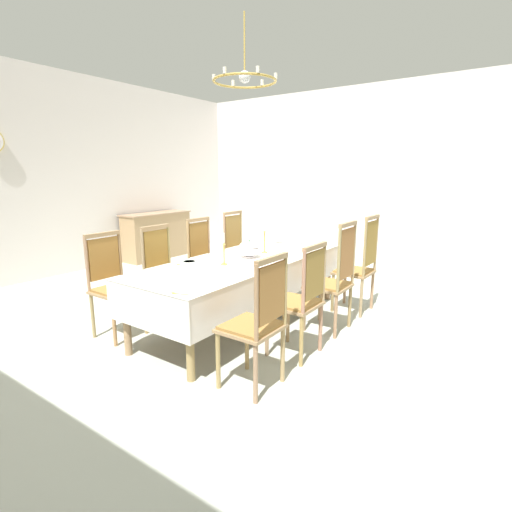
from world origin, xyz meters
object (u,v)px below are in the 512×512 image
at_px(chair_south_a, 257,320).
at_px(spoon_secondary, 176,293).
at_px(soup_tureen, 249,249).
at_px(spoon_primary, 180,265).
at_px(chair_north_a, 113,283).
at_px(chair_north_d, 240,249).
at_px(candlestick_west, 224,252).
at_px(sideboard, 157,235).
at_px(chair_south_c, 335,277).
at_px(bowl_near_left, 189,262).
at_px(chair_south_d, 360,264).
at_px(bowl_far_left, 278,259).
at_px(chair_south_b, 301,297).
at_px(dining_table, 246,265).
at_px(chair_north_b, 164,269).
at_px(candlestick_east, 264,240).
at_px(chair_north_c, 206,258).
at_px(bowl_near_right, 189,288).
at_px(chandelier, 245,80).

bearing_deg(chair_south_a, spoon_secondary, 115.33).
bearing_deg(soup_tureen, spoon_primary, 153.04).
xyz_separation_m(chair_north_a, chair_north_d, (2.14, 0.00, 0.01)).
height_order(candlestick_west, sideboard, candlestick_west).
relative_size(chair_south_a, chair_south_c, 0.91).
bearing_deg(bowl_near_left, chair_south_d, -37.91).
bearing_deg(candlestick_west, bowl_far_left, -37.88).
height_order(chair_south_d, bowl_near_left, chair_south_d).
bearing_deg(chair_south_b, chair_north_a, 110.84).
distance_m(dining_table, chair_south_c, 0.98).
bearing_deg(soup_tureen, chair_south_d, -42.35).
bearing_deg(chair_north_a, soup_tureen, 141.44).
height_order(chair_south_a, chair_north_b, chair_south_a).
relative_size(chair_south_c, chair_south_d, 1.00).
bearing_deg(chair_south_c, chair_south_d, -0.01).
bearing_deg(candlestick_east, chair_north_c, 91.73).
distance_m(chair_south_d, spoon_secondary, 2.50).
bearing_deg(chair_south_a, sideboard, 57.44).
xyz_separation_m(chair_north_d, bowl_near_left, (-1.61, -0.57, 0.18)).
height_order(chair_north_b, chair_north_c, chair_north_c).
distance_m(chair_north_d, spoon_primary, 1.81).
height_order(soup_tureen, candlestick_west, candlestick_west).
bearing_deg(chair_south_c, soup_tureen, 106.76).
xyz_separation_m(soup_tureen, bowl_near_left, (-0.61, 0.34, -0.08)).
bearing_deg(spoon_secondary, chair_north_d, 10.70).
bearing_deg(candlestick_east, spoon_primary, 160.35).
bearing_deg(candlestick_west, chair_north_a, 127.54).
bearing_deg(chair_south_b, chair_north_c, 68.28).
bearing_deg(chair_north_a, candlestick_west, 127.54).
relative_size(bowl_near_right, spoon_secondary, 0.88).
bearing_deg(chandelier, chair_north_c, 69.23).
height_order(spoon_primary, sideboard, sideboard).
relative_size(chair_north_d, bowl_near_right, 7.39).
bearing_deg(chair_south_d, soup_tureen, 137.65).
relative_size(candlestick_west, sideboard, 0.23).
distance_m(bowl_near_right, sideboard, 4.88).
bearing_deg(dining_table, bowl_far_left, -75.57).
distance_m(bowl_near_left, bowl_near_right, 0.98).
relative_size(dining_table, candlestick_east, 7.55).
bearing_deg(bowl_near_right, chair_north_c, 38.46).
xyz_separation_m(candlestick_east, spoon_secondary, (-1.72, -0.32, -0.15)).
relative_size(chair_south_a, chair_north_c, 0.99).
distance_m(dining_table, chair_south_b, 0.99).
height_order(chair_south_a, chandelier, chandelier).
bearing_deg(candlestick_east, chair_south_c, -91.72).
bearing_deg(chair_north_c, spoon_primary, 28.86).
bearing_deg(soup_tureen, chair_south_b, -116.28).
relative_size(bowl_near_left, sideboard, 0.10).
distance_m(chair_south_a, chandelier, 2.46).
xyz_separation_m(dining_table, chair_north_a, (-1.07, 0.91, -0.10)).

